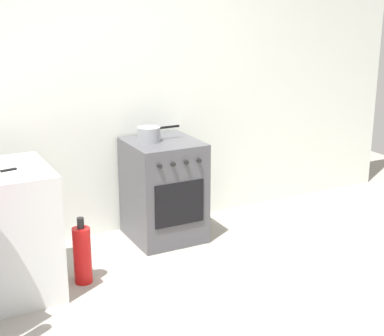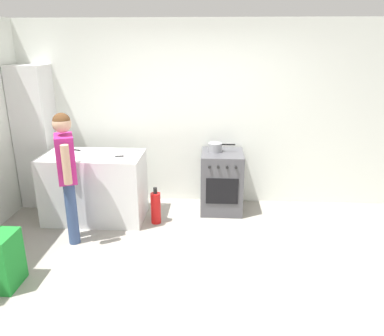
# 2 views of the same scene
# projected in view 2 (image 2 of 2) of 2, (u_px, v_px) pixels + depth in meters

# --- Properties ---
(ground_plane) EXTENTS (8.00, 8.00, 0.00)m
(ground_plane) POSITION_uv_depth(u_px,v_px,m) (189.00, 272.00, 3.93)
(ground_plane) COLOR gray
(back_wall) EXTENTS (6.00, 0.10, 2.60)m
(back_wall) POSITION_uv_depth(u_px,v_px,m) (198.00, 115.00, 5.35)
(back_wall) COLOR silver
(back_wall) RESTS_ON ground
(counter_unit) EXTENTS (1.30, 0.70, 0.90)m
(counter_unit) POSITION_uv_depth(u_px,v_px,m) (95.00, 187.00, 4.99)
(counter_unit) COLOR silver
(counter_unit) RESTS_ON ground
(oven_left) EXTENTS (0.57, 0.62, 0.85)m
(oven_left) POSITION_uv_depth(u_px,v_px,m) (222.00, 181.00, 5.26)
(oven_left) COLOR #4C4C51
(oven_left) RESTS_ON ground
(pot) EXTENTS (0.37, 0.19, 0.12)m
(pot) POSITION_uv_depth(u_px,v_px,m) (215.00, 147.00, 5.16)
(pot) COLOR gray
(pot) RESTS_ON oven_left
(knife_carving) EXTENTS (0.33, 0.09, 0.01)m
(knife_carving) POSITION_uv_depth(u_px,v_px,m) (112.00, 157.00, 4.76)
(knife_carving) COLOR silver
(knife_carving) RESTS_ON counter_unit
(knife_paring) EXTENTS (0.21, 0.08, 0.01)m
(knife_paring) POSITION_uv_depth(u_px,v_px,m) (75.00, 150.00, 5.05)
(knife_paring) COLOR silver
(knife_paring) RESTS_ON counter_unit
(person) EXTENTS (0.32, 0.53, 1.56)m
(person) POSITION_uv_depth(u_px,v_px,m) (67.00, 168.00, 4.28)
(person) COLOR #384C7A
(person) RESTS_ON ground
(fire_extinguisher) EXTENTS (0.13, 0.13, 0.50)m
(fire_extinguisher) POSITION_uv_depth(u_px,v_px,m) (156.00, 208.00, 4.93)
(fire_extinguisher) COLOR red
(fire_extinguisher) RESTS_ON ground
(larder_cabinet) EXTENTS (0.48, 0.44, 2.00)m
(larder_cabinet) POSITION_uv_depth(u_px,v_px,m) (36.00, 137.00, 5.33)
(larder_cabinet) COLOR silver
(larder_cabinet) RESTS_ON ground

